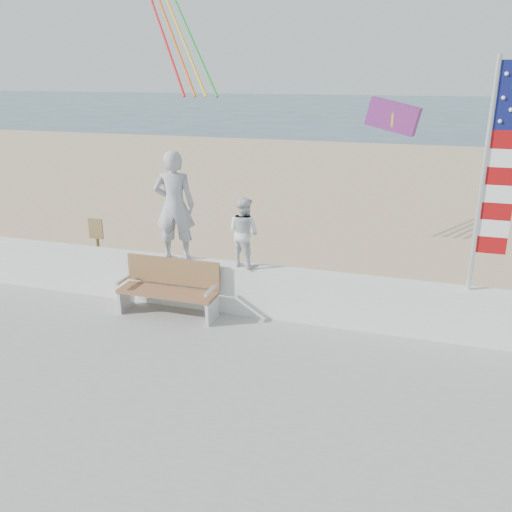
% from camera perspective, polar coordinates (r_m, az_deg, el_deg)
% --- Properties ---
extents(ground, '(220.00, 220.00, 0.00)m').
position_cam_1_polar(ground, '(8.38, -5.12, -12.48)').
color(ground, '#2F4C5F').
rests_on(ground, ground).
extents(sand, '(90.00, 40.00, 0.08)m').
position_cam_1_polar(sand, '(16.42, 6.89, 3.44)').
color(sand, tan).
rests_on(sand, ground).
extents(seawall, '(30.00, 0.35, 0.90)m').
position_cam_1_polar(seawall, '(9.77, -0.77, -3.53)').
color(seawall, silver).
rests_on(seawall, boardwalk).
extents(adult, '(0.83, 0.66, 1.99)m').
position_cam_1_polar(adult, '(9.84, -8.58, 5.25)').
color(adult, '#A3A3A9').
rests_on(adult, seawall).
extents(child, '(0.74, 0.66, 1.24)m').
position_cam_1_polar(child, '(9.45, -1.28, 2.55)').
color(child, silver).
rests_on(child, seawall).
extents(bench, '(1.80, 0.57, 1.00)m').
position_cam_1_polar(bench, '(9.85, -9.09, -3.23)').
color(bench, '#936240').
rests_on(bench, boardwalk).
extents(flag, '(0.50, 0.08, 3.50)m').
position_cam_1_polar(flag, '(8.75, 23.73, 8.36)').
color(flag, silver).
rests_on(flag, seawall).
extents(parafoil_kite, '(0.96, 0.41, 0.64)m').
position_cam_1_polar(parafoil_kite, '(9.84, 14.37, 14.00)').
color(parafoil_kite, red).
rests_on(parafoil_kite, ground).
extents(sign, '(0.32, 0.07, 1.46)m').
position_cam_1_polar(sign, '(11.59, -16.32, 0.96)').
color(sign, brown).
rests_on(sign, sand).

